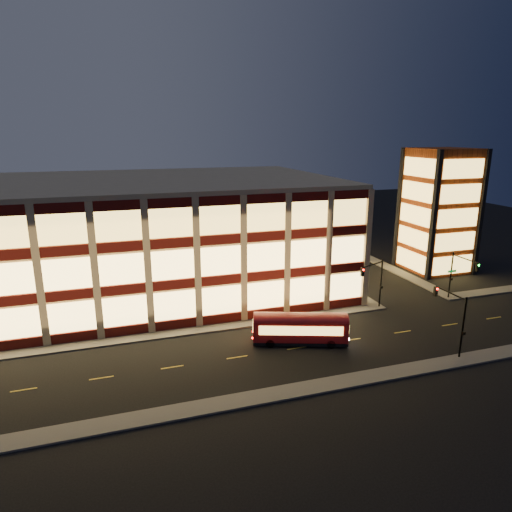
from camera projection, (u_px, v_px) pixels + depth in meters
name	position (u px, v px, depth m)	size (l,w,h in m)	color
ground	(184.00, 336.00, 46.67)	(200.00, 200.00, 0.00)	black
sidewalk_office_south	(153.00, 336.00, 46.67)	(54.00, 2.00, 0.15)	#514F4C
sidewalk_office_east	(317.00, 269.00, 69.09)	(2.00, 30.00, 0.15)	#514F4C
sidewalk_tower_south	(488.00, 292.00, 59.46)	(14.00, 2.00, 0.15)	#514F4C
sidewalk_tower_west	(380.00, 263.00, 72.36)	(2.00, 30.00, 0.15)	#514F4C
sidewalk_near	(211.00, 406.00, 34.72)	(100.00, 2.00, 0.15)	#514F4C
office_building	(138.00, 235.00, 59.41)	(50.45, 30.45, 14.50)	tan
stair_tower	(438.00, 211.00, 67.15)	(8.60, 8.60, 18.00)	#8C3814
traffic_signal_far	(374.00, 277.00, 52.41)	(3.79, 1.87, 6.00)	black
traffic_signal_right	(460.00, 270.00, 54.98)	(1.20, 4.37, 6.00)	black
traffic_signal_near	(453.00, 311.00, 42.45)	(0.32, 4.45, 6.00)	black
trolley_bus	(300.00, 327.00, 44.77)	(9.43, 5.23, 3.11)	#98080B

